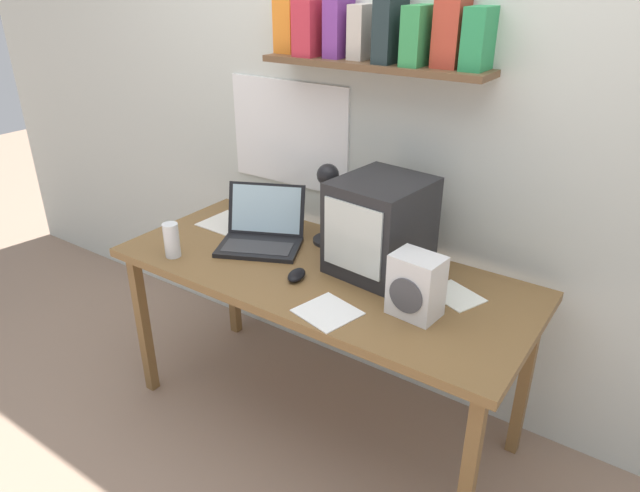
{
  "coord_description": "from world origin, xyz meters",
  "views": [
    {
      "loc": [
        1.12,
        -1.62,
        1.8
      ],
      "look_at": [
        0.0,
        0.0,
        0.85
      ],
      "focal_mm": 32.0,
      "sensor_mm": 36.0,
      "label": 1
    }
  ],
  "objects_px": {
    "crt_monitor": "(380,226)",
    "space_heater": "(416,286)",
    "corner_desk": "(320,283)",
    "computer_mouse": "(297,275)",
    "open_notebook": "(230,223)",
    "juice_glass": "(172,242)",
    "printed_handout": "(455,295)",
    "loose_paper_near_monitor": "(327,312)",
    "desk_lamp": "(329,197)",
    "laptop": "(262,230)"
  },
  "relations": [
    {
      "from": "juice_glass",
      "to": "laptop",
      "type": "bearing_deg",
      "value": 53.91
    },
    {
      "from": "open_notebook",
      "to": "crt_monitor",
      "type": "bearing_deg",
      "value": 0.67
    },
    {
      "from": "crt_monitor",
      "to": "desk_lamp",
      "type": "distance_m",
      "value": 0.29
    },
    {
      "from": "corner_desk",
      "to": "space_heater",
      "type": "bearing_deg",
      "value": -10.69
    },
    {
      "from": "loose_paper_near_monitor",
      "to": "printed_handout",
      "type": "height_order",
      "value": "same"
    },
    {
      "from": "computer_mouse",
      "to": "open_notebook",
      "type": "distance_m",
      "value": 0.62
    },
    {
      "from": "juice_glass",
      "to": "printed_handout",
      "type": "relative_size",
      "value": 0.64
    },
    {
      "from": "loose_paper_near_monitor",
      "to": "printed_handout",
      "type": "relative_size",
      "value": 1.01
    },
    {
      "from": "crt_monitor",
      "to": "loose_paper_near_monitor",
      "type": "bearing_deg",
      "value": -81.45
    },
    {
      "from": "crt_monitor",
      "to": "printed_handout",
      "type": "relative_size",
      "value": 1.71
    },
    {
      "from": "laptop",
      "to": "loose_paper_near_monitor",
      "type": "distance_m",
      "value": 0.62
    },
    {
      "from": "printed_handout",
      "to": "juice_glass",
      "type": "bearing_deg",
      "value": -161.66
    },
    {
      "from": "corner_desk",
      "to": "computer_mouse",
      "type": "xyz_separation_m",
      "value": [
        -0.03,
        -0.12,
        0.08
      ]
    },
    {
      "from": "space_heater",
      "to": "computer_mouse",
      "type": "bearing_deg",
      "value": -170.66
    },
    {
      "from": "corner_desk",
      "to": "open_notebook",
      "type": "xyz_separation_m",
      "value": [
        -0.6,
        0.13,
        0.06
      ]
    },
    {
      "from": "computer_mouse",
      "to": "open_notebook",
      "type": "height_order",
      "value": "computer_mouse"
    },
    {
      "from": "corner_desk",
      "to": "juice_glass",
      "type": "xyz_separation_m",
      "value": [
        -0.56,
        -0.25,
        0.13
      ]
    },
    {
      "from": "corner_desk",
      "to": "printed_handout",
      "type": "bearing_deg",
      "value": 11.67
    },
    {
      "from": "corner_desk",
      "to": "crt_monitor",
      "type": "xyz_separation_m",
      "value": [
        0.18,
        0.14,
        0.24
      ]
    },
    {
      "from": "space_heater",
      "to": "loose_paper_near_monitor",
      "type": "distance_m",
      "value": 0.31
    },
    {
      "from": "crt_monitor",
      "to": "space_heater",
      "type": "bearing_deg",
      "value": -34.05
    },
    {
      "from": "printed_handout",
      "to": "crt_monitor",
      "type": "bearing_deg",
      "value": 174.87
    },
    {
      "from": "desk_lamp",
      "to": "computer_mouse",
      "type": "xyz_separation_m",
      "value": [
        0.07,
        -0.31,
        -0.2
      ]
    },
    {
      "from": "laptop",
      "to": "space_heater",
      "type": "bearing_deg",
      "value": -34.98
    },
    {
      "from": "crt_monitor",
      "to": "desk_lamp",
      "type": "bearing_deg",
      "value": 173.81
    },
    {
      "from": "space_heater",
      "to": "printed_handout",
      "type": "relative_size",
      "value": 0.98
    },
    {
      "from": "laptop",
      "to": "printed_handout",
      "type": "xyz_separation_m",
      "value": [
        0.86,
        0.05,
        -0.06
      ]
    },
    {
      "from": "desk_lamp",
      "to": "juice_glass",
      "type": "bearing_deg",
      "value": -158.48
    },
    {
      "from": "laptop",
      "to": "open_notebook",
      "type": "xyz_separation_m",
      "value": [
        -0.26,
        0.07,
        -0.06
      ]
    },
    {
      "from": "laptop",
      "to": "loose_paper_near_monitor",
      "type": "height_order",
      "value": "laptop"
    },
    {
      "from": "laptop",
      "to": "desk_lamp",
      "type": "bearing_deg",
      "value": 5.41
    },
    {
      "from": "juice_glass",
      "to": "loose_paper_near_monitor",
      "type": "xyz_separation_m",
      "value": [
        0.76,
        0.0,
        -0.06
      ]
    },
    {
      "from": "computer_mouse",
      "to": "loose_paper_near_monitor",
      "type": "xyz_separation_m",
      "value": [
        0.23,
        -0.13,
        -0.01
      ]
    },
    {
      "from": "juice_glass",
      "to": "open_notebook",
      "type": "relative_size",
      "value": 0.58
    },
    {
      "from": "desk_lamp",
      "to": "space_heater",
      "type": "bearing_deg",
      "value": -49.79
    },
    {
      "from": "desk_lamp",
      "to": "open_notebook",
      "type": "distance_m",
      "value": 0.55
    },
    {
      "from": "juice_glass",
      "to": "space_heater",
      "type": "distance_m",
      "value": 1.02
    },
    {
      "from": "corner_desk",
      "to": "crt_monitor",
      "type": "relative_size",
      "value": 4.35
    },
    {
      "from": "desk_lamp",
      "to": "juice_glass",
      "type": "distance_m",
      "value": 0.66
    },
    {
      "from": "laptop",
      "to": "desk_lamp",
      "type": "distance_m",
      "value": 0.33
    },
    {
      "from": "computer_mouse",
      "to": "printed_handout",
      "type": "height_order",
      "value": "computer_mouse"
    },
    {
      "from": "space_heater",
      "to": "computer_mouse",
      "type": "height_order",
      "value": "space_heater"
    },
    {
      "from": "desk_lamp",
      "to": "corner_desk",
      "type": "bearing_deg",
      "value": -86.99
    },
    {
      "from": "computer_mouse",
      "to": "desk_lamp",
      "type": "bearing_deg",
      "value": 101.78
    },
    {
      "from": "desk_lamp",
      "to": "printed_handout",
      "type": "bearing_deg",
      "value": -30.69
    },
    {
      "from": "corner_desk",
      "to": "space_heater",
      "type": "xyz_separation_m",
      "value": [
        0.45,
        -0.08,
        0.17
      ]
    },
    {
      "from": "corner_desk",
      "to": "open_notebook",
      "type": "height_order",
      "value": "open_notebook"
    },
    {
      "from": "open_notebook",
      "to": "printed_handout",
      "type": "xyz_separation_m",
      "value": [
        1.12,
        -0.02,
        0.0
      ]
    },
    {
      "from": "desk_lamp",
      "to": "printed_handout",
      "type": "distance_m",
      "value": 0.65
    },
    {
      "from": "loose_paper_near_monitor",
      "to": "printed_handout",
      "type": "xyz_separation_m",
      "value": [
        0.32,
        0.35,
        -0.0
      ]
    }
  ]
}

